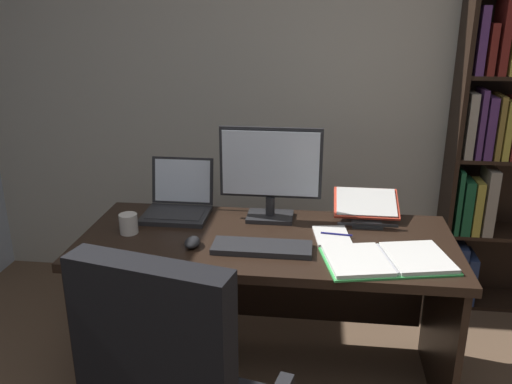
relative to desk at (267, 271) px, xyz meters
name	(u,v)px	position (x,y,z in m)	size (l,w,h in m)	color
wall_back	(321,82)	(0.21, 1.03, 0.75)	(4.86, 0.12, 2.58)	beige
desk	(267,271)	(0.00, 0.00, 0.00)	(1.66, 0.72, 0.75)	black
monitor	(269,173)	(-0.01, 0.16, 0.43)	(0.48, 0.16, 0.45)	#232326
laptop	(177,203)	(-0.46, 0.16, 0.26)	(0.31, 0.30, 0.26)	#232326
keyboard	(261,247)	(-0.01, -0.21, 0.22)	(0.42, 0.15, 0.02)	#232326
computer_mouse	(191,242)	(-0.31, -0.21, 0.23)	(0.06, 0.10, 0.04)	#232326
reading_stand_with_book	(365,206)	(0.45, 0.22, 0.27)	(0.31, 0.27, 0.12)	#232326
open_binder	(386,259)	(0.51, -0.26, 0.22)	(0.55, 0.40, 0.02)	green
notepad	(331,236)	(0.29, -0.03, 0.21)	(0.15, 0.21, 0.01)	silver
pen	(335,234)	(0.31, -0.03, 0.22)	(0.01, 0.01, 0.14)	navy
coffee_mug	(127,224)	(-0.63, -0.10, 0.25)	(0.08, 0.08, 0.09)	silver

